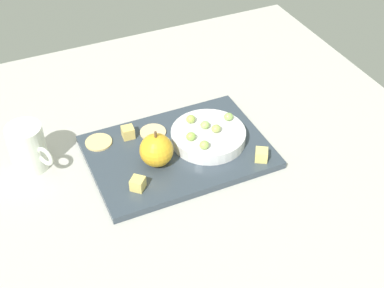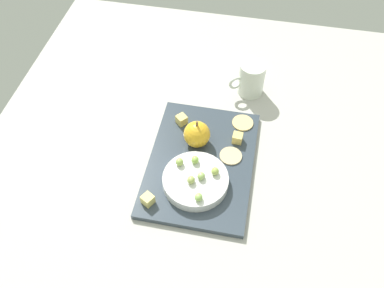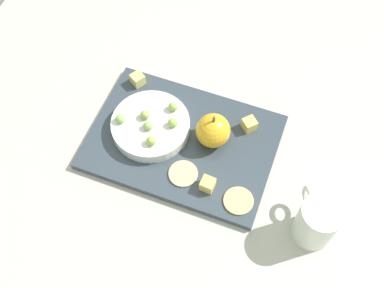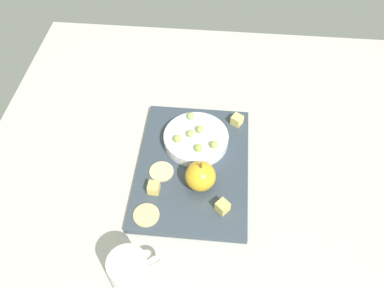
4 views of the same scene
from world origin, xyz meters
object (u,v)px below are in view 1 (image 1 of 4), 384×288
object	(u,v)px
cheese_cube_0	(138,184)
cheese_cube_2	(261,155)
grape_0	(191,119)
serving_dish	(208,136)
cracker_1	(99,142)
platter	(178,152)
grape_2	(205,125)
grape_1	(228,117)
cheese_cube_1	(128,132)
cracker_0	(153,132)
grape_5	(216,129)
grape_3	(204,145)
apple_whole	(156,150)
cup	(28,147)
grape_4	(191,136)

from	to	relation	value
cheese_cube_0	cheese_cube_2	distance (cm)	24.50
cheese_cube_2	grape_0	distance (cm)	16.24
serving_dish	cracker_1	world-z (taller)	serving_dish
platter	grape_2	xyz separation A→B (cm)	(-6.38, -1.13, 3.92)
grape_1	cheese_cube_1	bearing A→B (deg)	-17.20
cheese_cube_2	cracker_0	size ratio (longest dim) A/B	0.44
cheese_cube_0	cheese_cube_2	world-z (taller)	same
cracker_0	cracker_1	size ratio (longest dim) A/B	1.00
grape_1	grape_5	xyz separation A→B (cm)	(3.99, 2.45, 0.01)
grape_0	grape_3	xyz separation A→B (cm)	(0.96, 8.41, 0.00)
platter	grape_0	distance (cm)	7.23
cracker_1	apple_whole	bearing A→B (deg)	129.44
cheese_cube_2	grape_0	size ratio (longest dim) A/B	1.24
cheese_cube_2	grape_1	size ratio (longest dim) A/B	1.24
grape_0	grape_2	size ratio (longest dim) A/B	1.00
platter	grape_1	world-z (taller)	grape_1
platter	cup	size ratio (longest dim) A/B	3.70
cracker_0	grape_3	bearing A→B (deg)	119.43
cheese_cube_0	grape_2	distance (cm)	19.30
cracker_0	grape_0	bearing A→B (deg)	159.16
grape_2	grape_5	bearing A→B (deg)	126.69
cracker_0	cheese_cube_1	bearing A→B (deg)	-10.15
apple_whole	grape_3	world-z (taller)	apple_whole
grape_2	cheese_cube_0	bearing A→B (deg)	25.33
grape_5	platter	bearing A→B (deg)	-6.38
grape_0	cup	bearing A→B (deg)	-8.42
grape_3	grape_4	distance (cm)	3.62
cheese_cube_1	cup	size ratio (longest dim) A/B	0.25
platter	cracker_0	size ratio (longest dim) A/B	6.50
cheese_cube_2	grape_1	world-z (taller)	grape_1
cheese_cube_0	grape_1	xyz separation A→B (cm)	(-22.83, -8.65, 2.03)
cracker_0	grape_5	distance (cm)	13.40
cheese_cube_0	apple_whole	bearing A→B (deg)	-138.63
grape_2	cheese_cube_2	bearing A→B (deg)	123.55
cracker_1	grape_1	size ratio (longest dim) A/B	2.82
grape_0	grape_2	world-z (taller)	grape_0
cheese_cube_1	grape_2	distance (cm)	15.67
apple_whole	cheese_cube_2	world-z (taller)	apple_whole
grape_2	cheese_cube_1	bearing A→B (deg)	-24.75
cracker_1	cup	distance (cm)	13.76
cheese_cube_0	cracker_0	world-z (taller)	cheese_cube_0
grape_0	cup	xyz separation A→B (cm)	(31.76, -4.70, -0.00)
grape_0	cracker_0	bearing A→B (deg)	-20.84
apple_whole	cracker_0	xyz separation A→B (cm)	(-2.56, -8.81, -3.04)
apple_whole	grape_0	xyz separation A→B (cm)	(-9.82, -6.04, 0.03)
cracker_1	cheese_cube_2	bearing A→B (deg)	146.87
cracker_1	grape_0	distance (cm)	19.09
grape_4	cheese_cube_0	bearing A→B (deg)	24.42
apple_whole	cheese_cube_1	bearing A→B (deg)	-75.80
cheese_cube_0	cracker_0	size ratio (longest dim) A/B	0.44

